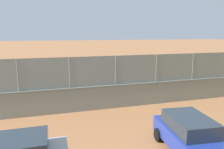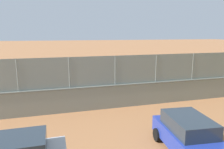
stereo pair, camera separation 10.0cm
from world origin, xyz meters
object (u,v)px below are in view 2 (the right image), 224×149
object	(u,v)px
courtside_bench	(83,97)
parked_car_blue	(189,136)
sports_ball	(131,73)
player_foreground_swinging	(123,78)
player_crossing_court	(99,74)

from	to	relation	value
courtside_bench	parked_car_blue	size ratio (longest dim) A/B	0.38
courtside_bench	parked_car_blue	distance (m)	8.78
courtside_bench	sports_ball	bearing A→B (deg)	-150.40
player_foreground_swinging	parked_car_blue	xyz separation A→B (m)	(0.88, 11.81, -0.04)
player_foreground_swinging	courtside_bench	distance (m)	5.76
sports_ball	courtside_bench	distance (m)	5.64
courtside_bench	player_crossing_court	bearing A→B (deg)	-112.01
player_foreground_swinging	sports_ball	world-z (taller)	sports_ball
player_crossing_court	courtside_bench	distance (m)	6.27
parked_car_blue	courtside_bench	bearing A→B (deg)	-66.69
player_crossing_court	player_foreground_swinging	bearing A→B (deg)	134.60
courtside_bench	parked_car_blue	bearing A→B (deg)	113.31
player_crossing_court	courtside_bench	bearing A→B (deg)	67.99
player_foreground_swinging	sports_ball	distance (m)	1.31
sports_ball	parked_car_blue	bearing A→B (deg)	82.91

